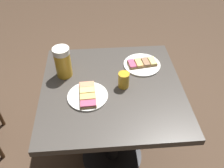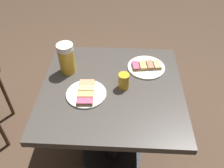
% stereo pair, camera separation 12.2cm
% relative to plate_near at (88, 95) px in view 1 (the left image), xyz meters
% --- Properties ---
extents(ground_plane, '(6.00, 6.00, 0.00)m').
position_rel_plate_near_xyz_m(ground_plane, '(0.13, 0.07, -0.72)').
color(ground_plane, '#4C3828').
extents(cafe_table, '(0.77, 0.75, 0.71)m').
position_rel_plate_near_xyz_m(cafe_table, '(0.13, 0.07, -0.16)').
color(cafe_table, black).
rests_on(cafe_table, ground_plane).
extents(plate_near, '(0.21, 0.21, 0.03)m').
position_rel_plate_near_xyz_m(plate_near, '(0.00, 0.00, 0.00)').
color(plate_near, white).
rests_on(plate_near, cafe_table).
extents(plate_far, '(0.22, 0.22, 0.03)m').
position_rel_plate_near_xyz_m(plate_far, '(0.33, 0.24, -0.00)').
color(plate_far, white).
rests_on(plate_far, cafe_table).
extents(beer_mug, '(0.09, 0.15, 0.18)m').
position_rel_plate_near_xyz_m(beer_mug, '(-0.13, 0.19, 0.08)').
color(beer_mug, gold).
rests_on(beer_mug, cafe_table).
extents(beer_glass_small, '(0.06, 0.06, 0.09)m').
position_rel_plate_near_xyz_m(beer_glass_small, '(0.20, 0.07, 0.03)').
color(beer_glass_small, gold).
rests_on(beer_glass_small, cafe_table).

